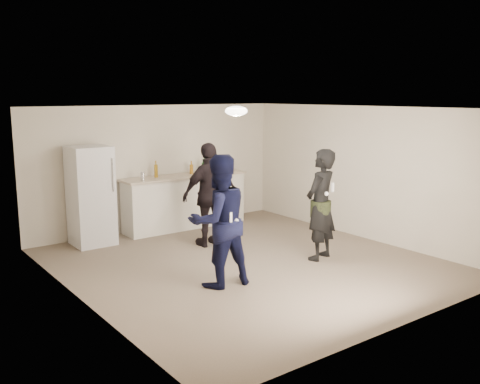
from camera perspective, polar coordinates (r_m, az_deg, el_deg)
floor at (r=8.79m, az=0.79°, el=-7.58°), size 6.00×6.00×0.00m
ceiling at (r=8.36m, az=0.83°, el=8.94°), size 6.00×6.00×0.00m
wall_back at (r=10.99m, az=-8.76°, el=2.63°), size 6.00×0.00×6.00m
wall_front at (r=6.42m, az=17.35°, el=-3.27°), size 6.00×0.00×6.00m
wall_left at (r=7.18m, az=-16.89°, el=-1.82°), size 0.00×6.00×6.00m
wall_right at (r=10.37m, az=12.96°, el=2.03°), size 0.00×6.00×6.00m
counter at (r=11.04m, az=-5.88°, el=-1.09°), size 2.60×0.56×1.05m
counter_top at (r=10.94m, az=-5.94°, el=1.71°), size 2.68×0.64×0.04m
fridge at (r=10.04m, az=-15.63°, el=-0.39°), size 0.70×0.70×1.80m
fridge_handle at (r=9.74m, az=-13.42°, el=1.77°), size 0.02×0.02×0.60m
ceiling_dome at (r=8.60m, az=-0.40°, el=8.64°), size 0.36×0.36×0.16m
shaker at (r=10.35m, az=-10.33°, el=1.68°), size 0.08×0.08×0.17m
man at (r=7.57m, az=-2.27°, el=-3.11°), size 0.99×0.80×1.90m
woman at (r=8.89m, az=8.61°, el=-1.35°), size 0.77×0.62×1.84m
camo_shorts at (r=8.90m, az=8.60°, el=-1.80°), size 0.34×0.34×0.28m
spectator at (r=9.60m, az=-3.18°, el=-0.28°), size 1.12×0.51×1.87m
remote_man at (r=7.32m, az=-1.03°, el=-2.74°), size 0.04×0.04×0.15m
nunchuk_man at (r=7.43m, az=-0.41°, el=-3.10°), size 0.07×0.07×0.07m
remote_woman at (r=8.65m, az=9.84°, el=0.51°), size 0.04×0.04×0.15m
nunchuk_woman at (r=8.62m, az=9.22°, el=-0.19°), size 0.07×0.07×0.07m
bottle_cluster at (r=11.01m, az=-5.67°, el=2.47°), size 1.19×0.14×0.25m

